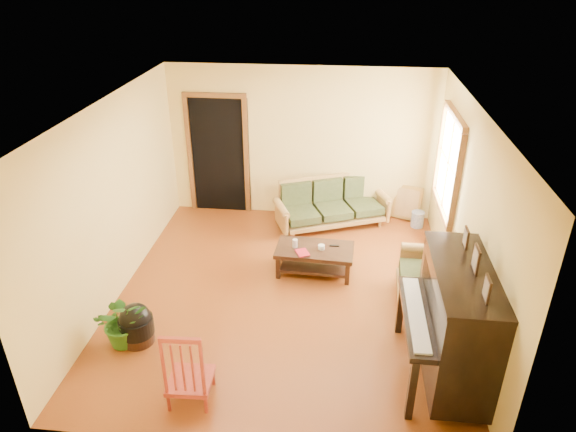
# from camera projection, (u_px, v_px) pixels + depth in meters

# --- Properties ---
(floor) EXTENTS (5.00, 5.00, 0.00)m
(floor) POSITION_uv_depth(u_px,v_px,m) (285.00, 294.00, 7.05)
(floor) COLOR #5F280C
(floor) RESTS_ON ground
(doorway) EXTENTS (1.08, 0.16, 2.05)m
(doorway) POSITION_uv_depth(u_px,v_px,m) (218.00, 156.00, 8.91)
(doorway) COLOR black
(doorway) RESTS_ON floor
(window) EXTENTS (0.12, 1.36, 1.46)m
(window) POSITION_uv_depth(u_px,v_px,m) (449.00, 164.00, 7.30)
(window) COLOR white
(window) RESTS_ON right_wall
(sofa) EXTENTS (2.02, 1.44, 0.80)m
(sofa) POSITION_uv_depth(u_px,v_px,m) (332.00, 204.00, 8.64)
(sofa) COLOR olive
(sofa) RESTS_ON floor
(coffee_table) EXTENTS (1.14, 0.67, 0.40)m
(coffee_table) POSITION_uv_depth(u_px,v_px,m) (314.00, 260.00, 7.45)
(coffee_table) COLOR black
(coffee_table) RESTS_ON floor
(armchair) EXTENTS (0.89, 0.93, 0.89)m
(armchair) POSITION_uv_depth(u_px,v_px,m) (428.00, 271.00, 6.76)
(armchair) COLOR olive
(armchair) RESTS_ON floor
(piano) EXTENTS (0.92, 1.55, 1.37)m
(piano) POSITION_uv_depth(u_px,v_px,m) (458.00, 325.00, 5.40)
(piano) COLOR black
(piano) RESTS_ON floor
(footstool) EXTENTS (0.47, 0.47, 0.39)m
(footstool) POSITION_uv_depth(u_px,v_px,m) (137.00, 328.00, 6.11)
(footstool) COLOR black
(footstool) RESTS_ON floor
(red_chair) EXTENTS (0.47, 0.51, 0.95)m
(red_chair) POSITION_uv_depth(u_px,v_px,m) (189.00, 363.00, 5.20)
(red_chair) COLOR maroon
(red_chair) RESTS_ON floor
(leaning_frame) EXTENTS (0.49, 0.28, 0.65)m
(leaning_frame) POSITION_uv_depth(u_px,v_px,m) (407.00, 203.00, 8.87)
(leaning_frame) COLOR #AC8339
(leaning_frame) RESTS_ON floor
(ceramic_crock) EXTENTS (0.27, 0.27, 0.27)m
(ceramic_crock) POSITION_uv_depth(u_px,v_px,m) (417.00, 219.00, 8.72)
(ceramic_crock) COLOR #3852A8
(ceramic_crock) RESTS_ON floor
(potted_plant) EXTENTS (0.73, 0.68, 0.66)m
(potted_plant) POSITION_uv_depth(u_px,v_px,m) (123.00, 321.00, 6.02)
(potted_plant) COLOR #28601B
(potted_plant) RESTS_ON floor
(book) EXTENTS (0.24, 0.27, 0.02)m
(book) POSITION_uv_depth(u_px,v_px,m) (297.00, 254.00, 7.19)
(book) COLOR maroon
(book) RESTS_ON coffee_table
(candle) EXTENTS (0.09, 0.09, 0.12)m
(candle) POSITION_uv_depth(u_px,v_px,m) (295.00, 243.00, 7.35)
(candle) COLOR silver
(candle) RESTS_ON coffee_table
(glass_jar) EXTENTS (0.13, 0.13, 0.06)m
(glass_jar) POSITION_uv_depth(u_px,v_px,m) (321.00, 247.00, 7.32)
(glass_jar) COLOR silver
(glass_jar) RESTS_ON coffee_table
(remote) EXTENTS (0.14, 0.04, 0.01)m
(remote) POSITION_uv_depth(u_px,v_px,m) (334.00, 245.00, 7.40)
(remote) COLOR black
(remote) RESTS_ON coffee_table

